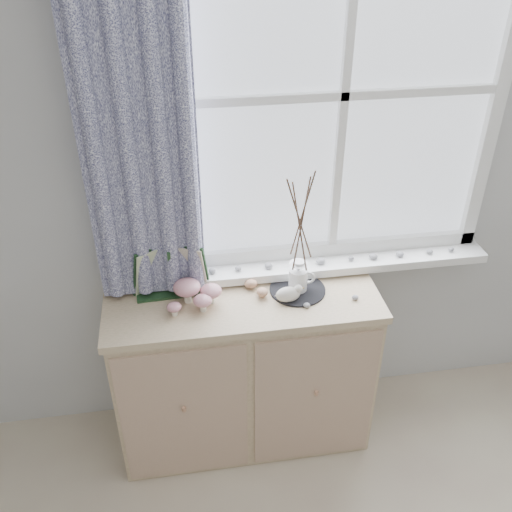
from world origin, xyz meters
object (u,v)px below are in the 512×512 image
at_px(sideboard, 244,371).
at_px(twig_pitcher, 301,220).
at_px(toadstool_cluster, 195,293).
at_px(botanical_book, 170,273).

xyz_separation_m(sideboard, twig_pitcher, (0.25, 0.03, 0.78)).
bearing_deg(toadstool_cluster, botanical_book, 143.53).
distance_m(toadstool_cluster, twig_pitcher, 0.54).
height_order(sideboard, twig_pitcher, twig_pitcher).
xyz_separation_m(sideboard, toadstool_cluster, (-0.21, -0.00, 0.49)).
distance_m(sideboard, toadstool_cluster, 0.53).
bearing_deg(twig_pitcher, sideboard, -161.64).
distance_m(botanical_book, twig_pitcher, 0.60).
relative_size(sideboard, twig_pitcher, 1.92).
bearing_deg(toadstool_cluster, twig_pitcher, 3.69).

